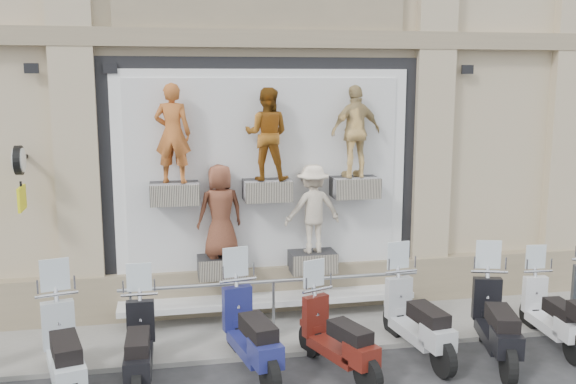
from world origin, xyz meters
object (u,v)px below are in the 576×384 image
scooter_g (418,305)px  scooter_h (497,307)px  scooter_d (139,331)px  scooter_f (338,323)px  scooter_c (63,335)px  scooter_i (553,301)px  guard_rail (274,306)px  clock_sign_bracket (20,170)px  scooter_e (251,317)px

scooter_g → scooter_h: (1.08, -0.39, 0.03)m
scooter_g → scooter_d: bearing=174.2°
scooter_f → scooter_g: bearing=-6.4°
scooter_c → scooter_i: size_ratio=1.15×
guard_rail → scooter_d: size_ratio=2.63×
guard_rail → scooter_g: scooter_g is taller
scooter_g → scooter_i: 2.24m
scooter_c → clock_sign_bracket: bearing=97.7°
guard_rail → scooter_f: size_ratio=2.66×
guard_rail → scooter_g: (1.99, -1.31, 0.36)m
scooter_c → scooter_i: (7.32, 0.21, -0.11)m
scooter_c → scooter_g: (5.09, 0.27, -0.04)m
clock_sign_bracket → scooter_f: size_ratio=0.54×
scooter_h → guard_rail: bearing=166.3°
scooter_e → clock_sign_bracket: bearing=139.9°
clock_sign_bracket → scooter_g: size_ratio=0.50×
guard_rail → scooter_e: 1.55m
scooter_h → scooter_i: bearing=31.3°
guard_rail → clock_sign_bracket: clock_sign_bracket is taller
scooter_e → scooter_h: bearing=-15.9°
clock_sign_bracket → scooter_e: clock_sign_bracket is taller
scooter_c → scooter_d: scooter_c is taller
scooter_i → scooter_d: bearing=-176.0°
scooter_g → scooter_i: size_ratio=1.10×
scooter_d → scooter_f: 2.78m
clock_sign_bracket → scooter_h: 7.56m
scooter_d → scooter_h: 5.21m
scooter_d → scooter_f: bearing=-3.4°
clock_sign_bracket → scooter_g: clock_sign_bracket is taller
scooter_g → scooter_i: bearing=-8.9°
scooter_e → scooter_c: bearing=173.3°
guard_rail → scooter_h: size_ratio=2.43×
scooter_c → scooter_h: scooter_c is taller
scooter_f → scooter_i: 3.59m
guard_rail → scooter_i: size_ratio=2.75×
clock_sign_bracket → scooter_d: (1.77, -1.90, -2.02)m
scooter_h → scooter_g: bearing=175.5°
scooter_i → guard_rail: bearing=165.5°
scooter_c → scooter_h: 6.17m
scooter_d → scooter_f: scooter_d is taller
scooter_f → scooter_g: scooter_g is taller
scooter_e → scooter_f: size_ratio=1.10×
scooter_c → scooter_e: (2.53, 0.19, -0.01)m
guard_rail → clock_sign_bracket: size_ratio=4.96×
scooter_i → scooter_e: bearing=-176.3°
guard_rail → scooter_f: scooter_f is taller
scooter_g → scooter_i: scooter_g is taller
scooter_f → guard_rail: bearing=91.0°
scooter_c → guard_rail: bearing=13.3°
guard_rail → scooter_c: size_ratio=2.39×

